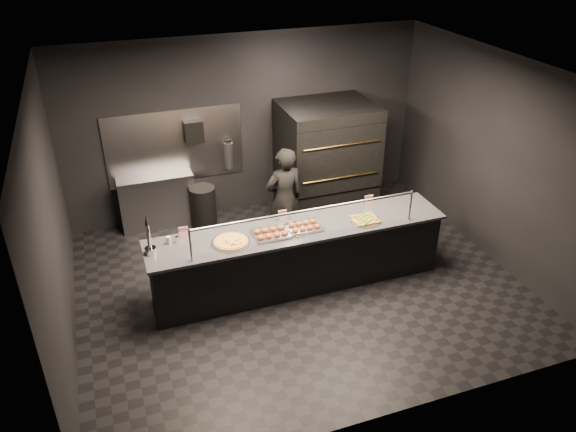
% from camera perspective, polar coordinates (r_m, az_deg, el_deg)
% --- Properties ---
extents(room, '(6.04, 6.00, 3.00)m').
position_cam_1_polar(room, '(7.27, 0.83, 2.86)').
color(room, black).
rests_on(room, ground).
extents(service_counter, '(4.10, 0.78, 1.37)m').
position_cam_1_polar(service_counter, '(7.75, 1.07, -4.11)').
color(service_counter, black).
rests_on(service_counter, ground).
extents(pizza_oven, '(1.50, 1.23, 1.91)m').
position_cam_1_polar(pizza_oven, '(9.47, 3.89, 5.79)').
color(pizza_oven, black).
rests_on(pizza_oven, ground).
extents(prep_shelf, '(1.20, 0.35, 0.90)m').
position_cam_1_polar(prep_shelf, '(9.43, -13.12, 1.46)').
color(prep_shelf, '#99999E').
rests_on(prep_shelf, ground).
extents(towel_dispenser, '(0.30, 0.20, 0.35)m').
position_cam_1_polar(towel_dispenser, '(9.13, -9.58, 8.48)').
color(towel_dispenser, black).
rests_on(towel_dispenser, room).
extents(fire_extinguisher, '(0.14, 0.14, 0.51)m').
position_cam_1_polar(fire_extinguisher, '(9.42, -6.06, 6.18)').
color(fire_extinguisher, '#B2B2B7').
rests_on(fire_extinguisher, room).
extents(beer_tap, '(0.14, 0.20, 0.55)m').
position_cam_1_polar(beer_tap, '(7.11, -13.89, -2.65)').
color(beer_tap, silver).
rests_on(beer_tap, service_counter).
extents(round_pizza, '(0.51, 0.51, 0.03)m').
position_cam_1_polar(round_pizza, '(7.22, -5.81, -2.62)').
color(round_pizza, silver).
rests_on(round_pizza, service_counter).
extents(slider_tray_a, '(0.50, 0.38, 0.08)m').
position_cam_1_polar(slider_tray_a, '(7.34, -1.74, -1.75)').
color(slider_tray_a, silver).
rests_on(slider_tray_a, service_counter).
extents(slider_tray_b, '(0.51, 0.43, 0.07)m').
position_cam_1_polar(slider_tray_b, '(7.49, 1.66, -1.07)').
color(slider_tray_b, silver).
rests_on(slider_tray_b, service_counter).
extents(square_pizza, '(0.43, 0.43, 0.05)m').
position_cam_1_polar(square_pizza, '(7.74, 7.84, -0.36)').
color(square_pizza, silver).
rests_on(square_pizza, service_counter).
extents(condiment_jar, '(0.15, 0.06, 0.10)m').
position_cam_1_polar(condiment_jar, '(7.31, -11.78, -2.39)').
color(condiment_jar, silver).
rests_on(condiment_jar, service_counter).
extents(tent_cards, '(2.79, 0.04, 0.15)m').
position_cam_1_polar(tent_cards, '(7.66, -0.69, 0.08)').
color(tent_cards, white).
rests_on(tent_cards, service_counter).
extents(trash_bin, '(0.42, 0.42, 0.70)m').
position_cam_1_polar(trash_bin, '(9.32, -8.59, 0.91)').
color(trash_bin, black).
rests_on(trash_bin, ground).
extents(worker, '(0.64, 0.46, 1.65)m').
position_cam_1_polar(worker, '(8.44, -0.39, 1.71)').
color(worker, black).
rests_on(worker, ground).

